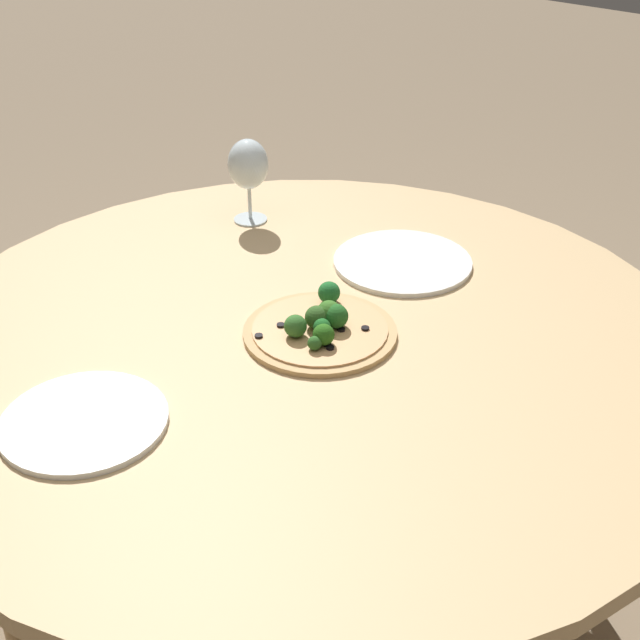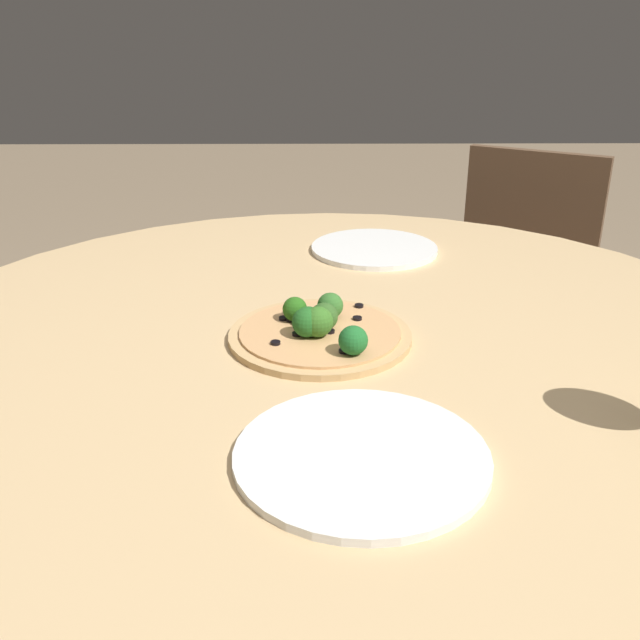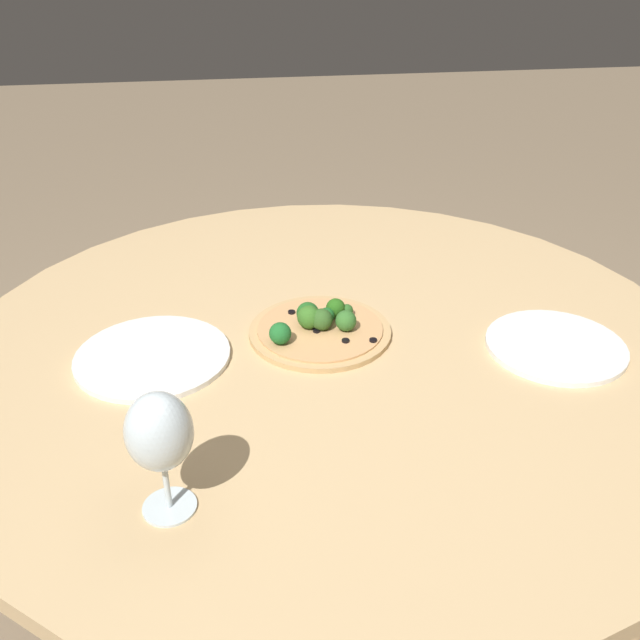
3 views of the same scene
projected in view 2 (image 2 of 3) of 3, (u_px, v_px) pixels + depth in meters
name	position (u px, v px, depth m)	size (l,w,h in m)	color
dining_table	(335.00, 367.00, 1.07)	(1.39, 1.39, 0.72)	tan
chair	(512.00, 291.00, 1.97)	(0.55, 0.55, 0.82)	brown
pizza	(320.00, 330.00, 1.03)	(0.27, 0.27, 0.06)	tan
plate_near	(374.00, 249.00, 1.42)	(0.25, 0.25, 0.01)	white
plate_far	(361.00, 456.00, 0.76)	(0.27, 0.27, 0.01)	white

